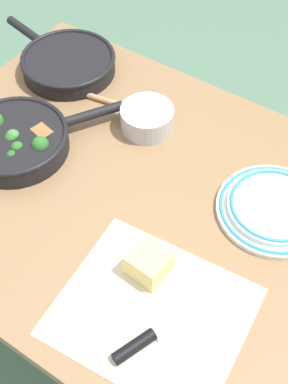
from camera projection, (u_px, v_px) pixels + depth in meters
name	position (u px, v px, depth m)	size (l,w,h in m)	color
ground_plane	(144.00, 338.00, 1.77)	(14.00, 14.00, 0.00)	#51755B
dining_table_red	(144.00, 222.00, 1.25)	(1.15, 0.83, 0.76)	olive
skillet_broccoli	(15.00, 139.00, 1.24)	(0.28, 0.37, 0.07)	black
skillet_eggs	(68.00, 63.00, 1.43)	(0.39, 0.25, 0.05)	black
wooden_spoon	(94.00, 97.00, 1.37)	(0.34, 0.08, 0.02)	tan
parchment_sheet	(152.00, 312.00, 1.00)	(0.37, 0.33, 0.00)	beige
grater_knife	(158.00, 331.00, 0.97)	(0.12, 0.26, 0.02)	silver
cheese_block	(149.00, 263.00, 1.04)	(0.08, 0.08, 0.06)	#EFD67A
dinner_plate_stack	(274.00, 208.00, 1.14)	(0.25, 0.25, 0.03)	silver
prep_bowl_steel	(147.00, 119.00, 1.29)	(0.13, 0.13, 0.06)	#B7B7BC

